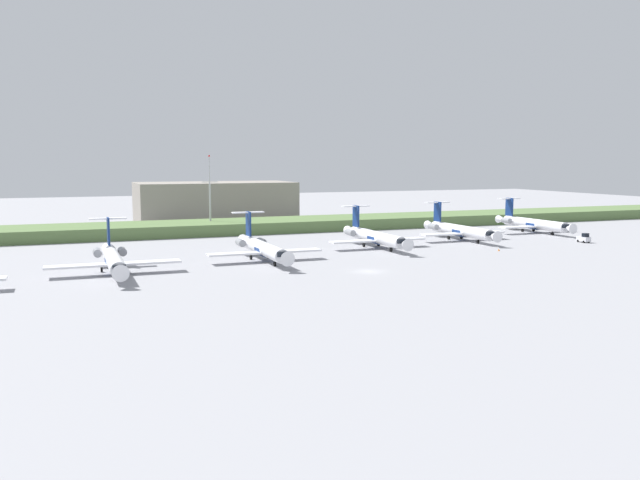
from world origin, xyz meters
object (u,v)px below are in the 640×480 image
baggage_tug (584,238)px  regional_jet_fifth (459,230)px  regional_jet_third (263,248)px  antenna_mast (210,200)px  regional_jet_fourth (375,236)px  regional_jet_second (113,259)px  regional_jet_sixth (533,223)px  safety_cone_front_marker (499,250)px

baggage_tug → regional_jet_fifth: bearing=148.8°
regional_jet_third → antenna_mast: (1.33, 55.34, 6.34)m
regional_jet_fourth → antenna_mast: antenna_mast is taller
regional_jet_second → regional_jet_fifth: same height
regional_jet_second → regional_jet_fourth: 59.85m
regional_jet_fourth → antenna_mast: 54.22m
regional_jet_fifth → antenna_mast: bearing=143.0°
regional_jet_fifth → regional_jet_sixth: 29.98m
regional_jet_second → regional_jet_third: 29.14m
regional_jet_sixth → baggage_tug: (-3.58, -23.16, -1.53)m
regional_jet_fifth → safety_cone_front_marker: bearing=-99.0°
regional_jet_sixth → antenna_mast: 89.58m
baggage_tug → regional_jet_second: bearing=-177.9°
regional_jet_fifth → baggage_tug: regional_jet_fifth is taller
antenna_mast → safety_cone_front_marker: size_ratio=38.73×
regional_jet_fifth → baggage_tug: 29.69m
regional_jet_fifth → safety_cone_front_marker: regional_jet_fifth is taller
safety_cone_front_marker → regional_jet_sixth: bearing=41.3°
regional_jet_fifth → baggage_tug: (25.36, -15.36, -1.53)m
regional_jet_second → regional_jet_sixth: same height
safety_cone_front_marker → regional_jet_fifth: bearing=81.0°
regional_jet_third → regional_jet_fourth: 30.87m
regional_jet_sixth → safety_cone_front_marker: regional_jet_sixth is taller
regional_jet_fourth → regional_jet_sixth: (55.00, 13.02, 0.00)m
regional_jet_third → baggage_tug: bearing=-0.5°
regional_jet_third → regional_jet_fourth: (29.40, 9.39, 0.00)m
regional_jet_second → baggage_tug: 109.64m
regional_jet_sixth → safety_cone_front_marker: bearing=-138.7°
regional_jet_second → baggage_tug: bearing=2.1°
regional_jet_sixth → antenna_mast: bearing=158.4°
regional_jet_sixth → antenna_mast: (-83.07, 32.92, 6.34)m
regional_jet_fourth → safety_cone_front_marker: size_ratio=56.36×
regional_jet_fourth → antenna_mast: (-28.07, 45.95, 6.34)m
regional_jet_fourth → regional_jet_fifth: (26.05, 5.23, 0.00)m
regional_jet_fourth → baggage_tug: regional_jet_fourth is taller
regional_jet_fourth → safety_cone_front_marker: bearing=-33.8°
regional_jet_sixth → baggage_tug: 23.48m
regional_jet_third → baggage_tug: regional_jet_third is taller
regional_jet_second → safety_cone_front_marker: (80.95, -1.05, -2.26)m
regional_jet_third → regional_jet_fourth: bearing=17.7°
regional_jet_third → safety_cone_front_marker: (52.21, -5.86, -2.26)m
regional_jet_fourth → safety_cone_front_marker: 27.53m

